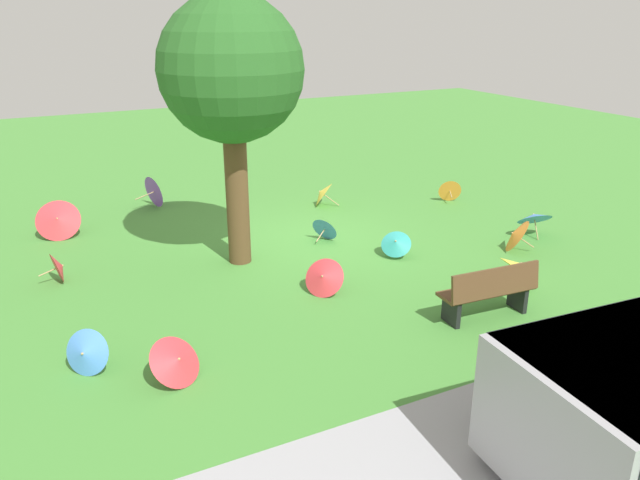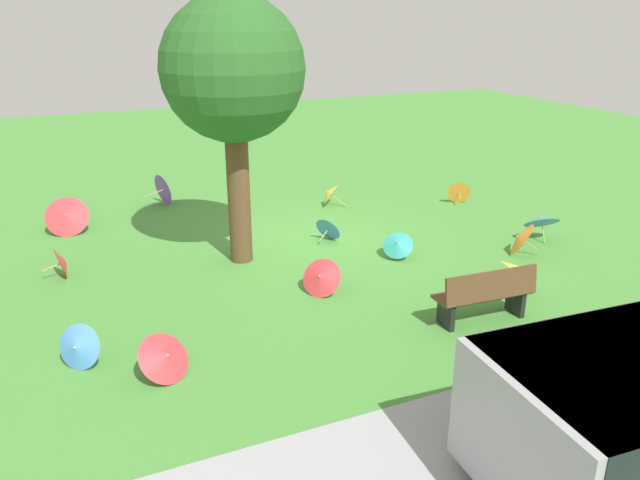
{
  "view_description": "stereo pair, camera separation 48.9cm",
  "coord_description": "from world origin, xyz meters",
  "px_view_note": "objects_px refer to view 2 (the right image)",
  "views": [
    {
      "loc": [
        5.26,
        10.94,
        4.6
      ],
      "look_at": [
        0.46,
        1.42,
        0.6
      ],
      "focal_mm": 34.69,
      "sensor_mm": 36.0,
      "label": 1
    },
    {
      "loc": [
        4.82,
        11.15,
        4.6
      ],
      "look_at": [
        0.46,
        1.42,
        0.6
      ],
      "focal_mm": 34.69,
      "sensor_mm": 36.0,
      "label": 2
    }
  ],
  "objects_px": {
    "parasol_blue_0": "(77,347)",
    "parasol_blue_1": "(541,220)",
    "parasol_orange_0": "(459,192)",
    "parasol_red_4": "(166,357)",
    "parasol_purple_0": "(165,189)",
    "shade_tree": "(233,73)",
    "parasol_orange_2": "(519,238)",
    "parasol_yellow_2": "(329,193)",
    "parasol_yellow_1": "(520,270)",
    "parasol_blue_2": "(329,228)",
    "parasol_red_0": "(63,262)",
    "parasol_teal_0": "(398,244)",
    "parasol_red_1": "(321,277)",
    "parasol_red_2": "(66,216)",
    "park_bench": "(486,295)"
  },
  "relations": [
    {
      "from": "park_bench",
      "to": "parasol_orange_0",
      "type": "xyz_separation_m",
      "value": [
        -3.42,
        -5.38,
        -0.18
      ]
    },
    {
      "from": "parasol_red_1",
      "to": "parasol_orange_2",
      "type": "distance_m",
      "value": 4.36
    },
    {
      "from": "parasol_orange_2",
      "to": "parasol_red_4",
      "type": "distance_m",
      "value": 7.44
    },
    {
      "from": "parasol_yellow_1",
      "to": "parasol_orange_2",
      "type": "bearing_deg",
      "value": -131.04
    },
    {
      "from": "parasol_red_2",
      "to": "parasol_purple_0",
      "type": "bearing_deg",
      "value": -151.32
    },
    {
      "from": "parasol_blue_2",
      "to": "parasol_blue_0",
      "type": "bearing_deg",
      "value": 30.84
    },
    {
      "from": "shade_tree",
      "to": "parasol_purple_0",
      "type": "relative_size",
      "value": 5.92
    },
    {
      "from": "parasol_blue_0",
      "to": "parasol_yellow_2",
      "type": "bearing_deg",
      "value": -139.5
    },
    {
      "from": "parasol_red_1",
      "to": "parasol_red_2",
      "type": "height_order",
      "value": "parasol_red_2"
    },
    {
      "from": "parasol_red_0",
      "to": "parasol_yellow_2",
      "type": "height_order",
      "value": "parasol_yellow_2"
    },
    {
      "from": "parasol_red_1",
      "to": "parasol_teal_0",
      "type": "height_order",
      "value": "parasol_red_1"
    },
    {
      "from": "parasol_red_0",
      "to": "parasol_red_2",
      "type": "relative_size",
      "value": 0.57
    },
    {
      "from": "parasol_orange_0",
      "to": "parasol_red_4",
      "type": "distance_m",
      "value": 9.62
    },
    {
      "from": "parasol_red_4",
      "to": "parasol_orange_0",
      "type": "bearing_deg",
      "value": -149.12
    },
    {
      "from": "parasol_yellow_2",
      "to": "parasol_yellow_1",
      "type": "bearing_deg",
      "value": 99.22
    },
    {
      "from": "parasol_blue_1",
      "to": "parasol_blue_2",
      "type": "xyz_separation_m",
      "value": [
        4.1,
        -1.77,
        -0.15
      ]
    },
    {
      "from": "parasol_red_2",
      "to": "parasol_teal_0",
      "type": "bearing_deg",
      "value": 144.26
    },
    {
      "from": "parasol_red_0",
      "to": "parasol_red_2",
      "type": "distance_m",
      "value": 2.46
    },
    {
      "from": "park_bench",
      "to": "parasol_yellow_2",
      "type": "bearing_deg",
      "value": -93.19
    },
    {
      "from": "parasol_blue_0",
      "to": "parasol_blue_1",
      "type": "height_order",
      "value": "parasol_blue_1"
    },
    {
      "from": "parasol_orange_2",
      "to": "parasol_yellow_2",
      "type": "bearing_deg",
      "value": -65.07
    },
    {
      "from": "parasol_red_0",
      "to": "parasol_orange_2",
      "type": "height_order",
      "value": "parasol_orange_2"
    },
    {
      "from": "park_bench",
      "to": "parasol_orange_2",
      "type": "bearing_deg",
      "value": -140.3
    },
    {
      "from": "parasol_orange_0",
      "to": "parasol_blue_2",
      "type": "distance_m",
      "value": 4.24
    },
    {
      "from": "parasol_red_4",
      "to": "shade_tree",
      "type": "bearing_deg",
      "value": -121.1
    },
    {
      "from": "parasol_orange_0",
      "to": "parasol_purple_0",
      "type": "xyz_separation_m",
      "value": [
        6.74,
        -2.9,
        0.11
      ]
    },
    {
      "from": "park_bench",
      "to": "parasol_orange_2",
      "type": "height_order",
      "value": "park_bench"
    },
    {
      "from": "parasol_red_0",
      "to": "park_bench",
      "type": "bearing_deg",
      "value": 142.46
    },
    {
      "from": "shade_tree",
      "to": "parasol_red_1",
      "type": "relative_size",
      "value": 5.68
    },
    {
      "from": "shade_tree",
      "to": "parasol_purple_0",
      "type": "xyz_separation_m",
      "value": [
        0.63,
        -4.28,
        -3.15
      ]
    },
    {
      "from": "parasol_red_4",
      "to": "parasol_orange_2",
      "type": "bearing_deg",
      "value": -167.7
    },
    {
      "from": "parasol_yellow_1",
      "to": "parasol_blue_0",
      "type": "height_order",
      "value": "parasol_blue_0"
    },
    {
      "from": "parasol_orange_0",
      "to": "parasol_orange_2",
      "type": "height_order",
      "value": "parasol_orange_2"
    },
    {
      "from": "park_bench",
      "to": "parasol_orange_2",
      "type": "xyz_separation_m",
      "value": [
        -2.44,
        -2.03,
        -0.12
      ]
    },
    {
      "from": "parasol_purple_0",
      "to": "parasol_blue_0",
      "type": "height_order",
      "value": "parasol_purple_0"
    },
    {
      "from": "parasol_teal_0",
      "to": "parasol_yellow_1",
      "type": "bearing_deg",
      "value": 119.67
    },
    {
      "from": "shade_tree",
      "to": "parasol_blue_1",
      "type": "bearing_deg",
      "value": 166.31
    },
    {
      "from": "shade_tree",
      "to": "parasol_blue_2",
      "type": "distance_m",
      "value": 3.85
    },
    {
      "from": "parasol_orange_0",
      "to": "parasol_blue_1",
      "type": "relative_size",
      "value": 0.69
    },
    {
      "from": "parasol_teal_0",
      "to": "parasol_orange_2",
      "type": "relative_size",
      "value": 0.9
    },
    {
      "from": "parasol_red_2",
      "to": "parasol_purple_0",
      "type": "distance_m",
      "value": 2.7
    },
    {
      "from": "shade_tree",
      "to": "parasol_red_0",
      "type": "distance_m",
      "value": 4.6
    },
    {
      "from": "parasol_red_1",
      "to": "parasol_orange_2",
      "type": "height_order",
      "value": "parasol_orange_2"
    },
    {
      "from": "parasol_purple_0",
      "to": "parasol_orange_2",
      "type": "bearing_deg",
      "value": 132.66
    },
    {
      "from": "shade_tree",
      "to": "parasol_yellow_1",
      "type": "relative_size",
      "value": 6.14
    },
    {
      "from": "parasol_red_2",
      "to": "parasol_blue_1",
      "type": "xyz_separation_m",
      "value": [
        -9.11,
        4.47,
        0.02
      ]
    },
    {
      "from": "parasol_yellow_2",
      "to": "parasol_purple_0",
      "type": "bearing_deg",
      "value": -25.77
    },
    {
      "from": "parasol_orange_0",
      "to": "parasol_red_0",
      "type": "bearing_deg",
      "value": 5.23
    },
    {
      "from": "parasol_orange_0",
      "to": "parasol_red_4",
      "type": "xyz_separation_m",
      "value": [
        8.25,
        4.94,
        0.02
      ]
    },
    {
      "from": "parasol_red_1",
      "to": "parasol_red_2",
      "type": "xyz_separation_m",
      "value": [
        3.77,
        -5.02,
        0.09
      ]
    }
  ]
}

